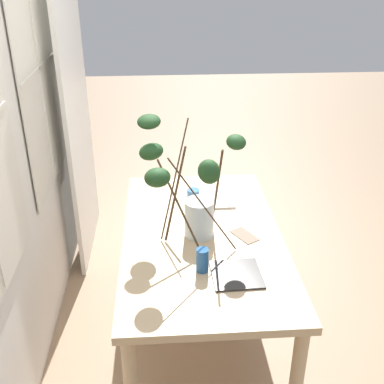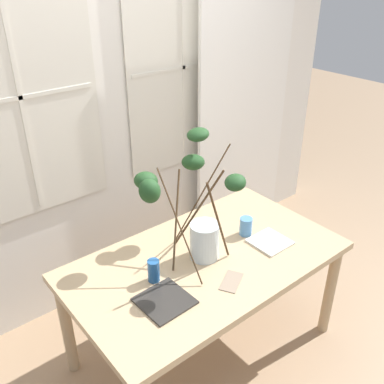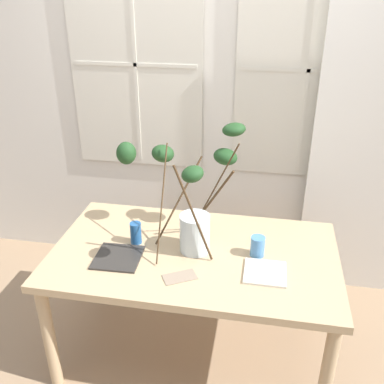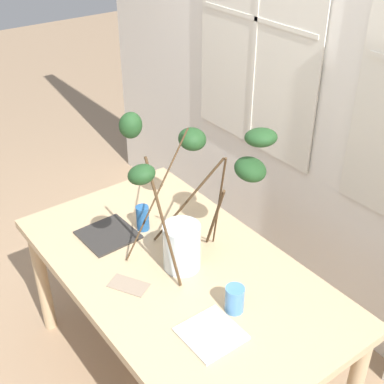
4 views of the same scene
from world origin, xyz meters
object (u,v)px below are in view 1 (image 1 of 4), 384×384
object	(u,v)px
plate_square_left	(236,274)
plate_square_right	(217,200)
drinking_glass_blue_left	(202,260)
drinking_glass_blue_right	(193,198)
vase_with_branches	(188,191)
dining_table	(202,247)

from	to	relation	value
plate_square_left	plate_square_right	world-z (taller)	plate_square_right
drinking_glass_blue_left	plate_square_left	world-z (taller)	drinking_glass_blue_left
plate_square_left	drinking_glass_blue_right	bearing A→B (deg)	12.54
drinking_glass_blue_left	plate_square_right	distance (m)	0.75
vase_with_branches	drinking_glass_blue_right	bearing A→B (deg)	-8.62
dining_table	plate_square_right	distance (m)	0.42
vase_with_branches	plate_square_right	distance (m)	0.55
vase_with_branches	drinking_glass_blue_left	distance (m)	0.39
drinking_glass_blue_left	plate_square_left	xyz separation A→B (m)	(-0.05, -0.17, -0.06)
dining_table	vase_with_branches	size ratio (longest dim) A/B	2.35
drinking_glass_blue_right	dining_table	bearing A→B (deg)	-175.47
dining_table	vase_with_branches	distance (m)	0.39
plate_square_right	dining_table	bearing A→B (deg)	161.69
drinking_glass_blue_right	plate_square_right	size ratio (longest dim) A/B	0.53
vase_with_branches	plate_square_left	world-z (taller)	vase_with_branches
dining_table	plate_square_right	size ratio (longest dim) A/B	7.36
drinking_glass_blue_left	dining_table	bearing A→B (deg)	-5.04
plate_square_left	dining_table	bearing A→B (deg)	19.18
vase_with_branches	drinking_glass_blue_right	world-z (taller)	vase_with_branches
dining_table	drinking_glass_blue_left	world-z (taller)	drinking_glass_blue_left
plate_square_right	drinking_glass_blue_left	bearing A→B (deg)	167.69
dining_table	vase_with_branches	xyz separation A→B (m)	(-0.03, 0.08, 0.38)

